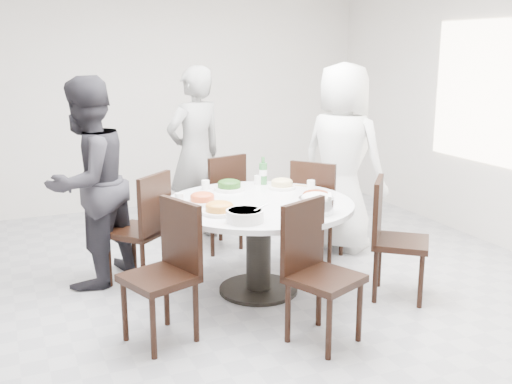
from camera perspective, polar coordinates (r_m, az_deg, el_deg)
name	(u,v)px	position (r m, az deg, el deg)	size (l,w,h in m)	color
floor	(218,296)	(4.86, -3.67, -9.87)	(6.00, 6.00, 0.01)	#A2A2A7
wall_back	(130,93)	(7.37, -11.89, 9.20)	(6.00, 0.01, 2.80)	silver
dining_table	(258,247)	(4.82, 0.24, -5.28)	(1.50, 1.50, 0.75)	white
chair_ne	(319,209)	(5.57, 6.03, -1.66)	(0.42, 0.42, 0.95)	black
chair_n	(216,202)	(5.83, -3.81, -0.91)	(0.42, 0.42, 0.95)	black
chair_nw	(137,229)	(5.06, -11.27, -3.44)	(0.42, 0.42, 0.95)	black
chair_sw	(159,275)	(4.04, -9.25, -7.79)	(0.42, 0.42, 0.95)	black
chair_s	(325,275)	(4.00, 6.56, -7.89)	(0.42, 0.42, 0.95)	black
chair_se	(401,240)	(4.81, 13.64, -4.44)	(0.42, 0.42, 0.95)	black
diner_right	(342,158)	(5.80, 8.22, 3.23)	(0.88, 0.57, 1.80)	white
diner_middle	(195,155)	(6.05, -5.81, 3.54)	(0.64, 0.42, 1.76)	black
diner_left	(88,183)	(5.05, -15.73, 0.82)	(0.84, 0.65, 1.72)	black
dish_greens	(229,186)	(5.09, -2.56, 0.53)	(0.25, 0.25, 0.07)	white
dish_pale	(282,185)	(5.15, 2.48, 0.67)	(0.23, 0.23, 0.06)	white
dish_orange	(202,200)	(4.67, -5.13, -0.73)	(0.24, 0.24, 0.07)	white
dish_redbrown	(316,198)	(4.72, 5.75, -0.58)	(0.28, 0.28, 0.07)	white
dish_tofu	(220,209)	(4.38, -3.49, -1.66)	(0.26, 0.26, 0.07)	white
rice_bowl	(316,205)	(4.42, 5.75, -1.26)	(0.26, 0.26, 0.11)	silver
soup_bowl	(245,216)	(4.18, -1.07, -2.27)	(0.27, 0.27, 0.08)	white
beverage_bottle	(263,171)	(5.29, 0.68, 2.04)	(0.07, 0.07, 0.25)	#2D7235
tea_cups	(228,182)	(5.22, -2.72, 0.94)	(0.07, 0.07, 0.08)	white
chopsticks	(231,184)	(5.32, -2.40, 0.80)	(0.24, 0.04, 0.01)	tan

